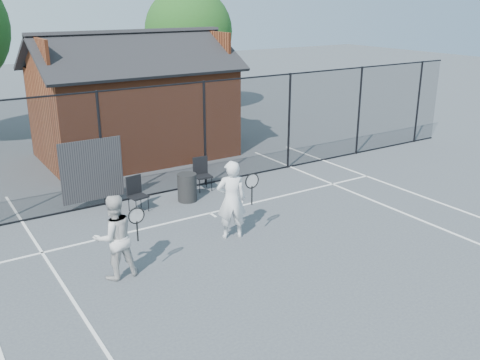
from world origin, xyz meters
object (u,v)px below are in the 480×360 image
player_front (232,200)px  chair_right (203,175)px  waste_bin (187,187)px  clubhouse (134,109)px  player_back (115,237)px  chair_left (138,195)px

player_front → chair_right: (0.98, 3.10, -0.45)m
waste_bin → clubhouse: bearing=83.4°
player_back → chair_left: bearing=60.5°
player_front → player_back: size_ratio=1.08×
chair_right → clubhouse: bearing=98.3°
waste_bin → player_back: bearing=-136.1°
player_front → chair_right: 3.28m
player_back → chair_right: player_back is taller
waste_bin → chair_right: bearing=33.4°
player_back → player_front: bearing=6.8°
player_front → chair_left: bearing=114.2°
clubhouse → player_front: bearing=-96.0°
waste_bin → chair_left: bearing=180.0°
clubhouse → waste_bin: 5.08m
waste_bin → player_front: bearing=-94.8°
chair_left → chair_right: (2.15, 0.50, 0.01)m
chair_right → player_back: bearing=-132.1°
player_back → waste_bin: 4.26m
clubhouse → chair_left: bearing=-111.7°
player_back → waste_bin: size_ratio=2.24×
player_back → waste_bin: player_back is taller
player_back → chair_right: bearing=42.1°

